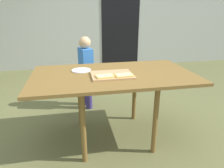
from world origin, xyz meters
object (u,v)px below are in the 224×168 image
object	(u,v)px
pizza_slice_near_left	(105,76)
plate_white_left	(81,70)
child_left	(86,69)
cutting_board	(112,75)
pizza_slice_near_right	(124,75)
dining_table	(113,80)

from	to	relation	value
pizza_slice_near_left	plate_white_left	size ratio (longest dim) A/B	0.89
plate_white_left	child_left	bearing A→B (deg)	82.11
cutting_board	pizza_slice_near_left	xyz separation A→B (m)	(-0.08, -0.07, 0.02)
pizza_slice_near_left	child_left	distance (m)	0.97
pizza_slice_near_right	plate_white_left	distance (m)	0.48
child_left	cutting_board	bearing A→B (deg)	-77.75
pizza_slice_near_left	child_left	size ratio (longest dim) A/B	0.18
plate_white_left	child_left	xyz separation A→B (m)	(0.09, 0.65, -0.17)
plate_white_left	dining_table	bearing A→B (deg)	-27.91
pizza_slice_near_right	cutting_board	bearing A→B (deg)	141.98
dining_table	cutting_board	world-z (taller)	cutting_board
plate_white_left	cutting_board	bearing A→B (deg)	-39.34
child_left	plate_white_left	bearing A→B (deg)	-97.89
pizza_slice_near_right	child_left	xyz separation A→B (m)	(-0.29, 0.95, -0.19)
dining_table	cutting_board	bearing A→B (deg)	-110.96
pizza_slice_near_right	pizza_slice_near_left	xyz separation A→B (m)	(-0.18, 0.00, 0.00)
plate_white_left	pizza_slice_near_right	bearing A→B (deg)	-39.01
cutting_board	pizza_slice_near_right	size ratio (longest dim) A/B	2.34
plate_white_left	child_left	size ratio (longest dim) A/B	0.20
pizza_slice_near_right	plate_white_left	bearing A→B (deg)	140.99
dining_table	pizza_slice_near_right	size ratio (longest dim) A/B	9.39
cutting_board	plate_white_left	xyz separation A→B (m)	(-0.28, 0.23, -0.00)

